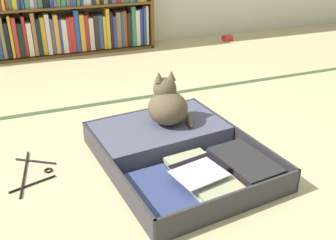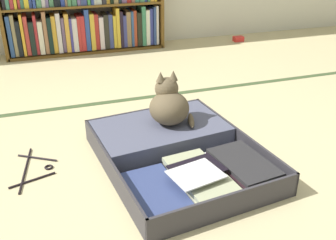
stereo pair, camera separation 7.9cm
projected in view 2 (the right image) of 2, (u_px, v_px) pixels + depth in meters
The scene contains 7 objects.
ground_plane at pixel (165, 185), 1.75m from camera, with size 10.00×10.00×0.00m, color #CABC8A.
tatami_border at pixel (119, 101), 2.60m from camera, with size 4.80×0.05×0.00m.
bookshelf at pixel (84, 8), 3.48m from camera, with size 1.44×0.24×0.86m.
open_suitcase at pixel (175, 149), 1.93m from camera, with size 0.79×0.95×0.12m.
black_cat at pixel (169, 105), 2.02m from camera, with size 0.25×0.24×0.27m.
clothes_hanger at pixel (33, 169), 1.86m from camera, with size 0.22×0.39×0.01m.
small_red_pouch at pixel (238, 39), 3.98m from camera, with size 0.10×0.07×0.05m.
Camera 2 is at (-0.45, -1.37, 1.04)m, focal length 41.36 mm.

